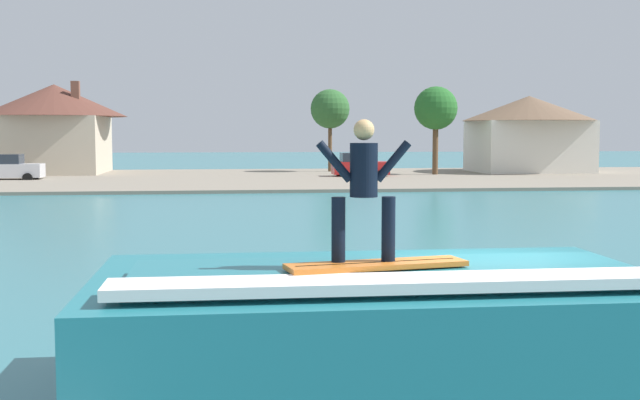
# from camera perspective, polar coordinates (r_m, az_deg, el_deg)

# --- Properties ---
(ground_plane) EXTENTS (260.00, 260.00, 0.00)m
(ground_plane) POSITION_cam_1_polar(r_m,az_deg,el_deg) (11.22, 11.90, -12.04)
(ground_plane) COLOR teal
(wave_crest) EXTENTS (6.89, 3.94, 1.69)m
(wave_crest) POSITION_cam_1_polar(r_m,az_deg,el_deg) (9.99, 4.11, -9.31)
(wave_crest) COLOR teal
(wave_crest) RESTS_ON ground_plane
(surfboard) EXTENTS (2.16, 0.86, 0.06)m
(surfboard) POSITION_cam_1_polar(r_m,az_deg,el_deg) (9.23, 4.06, -4.62)
(surfboard) COLOR orange
(surfboard) RESTS_ON wave_crest
(surfer) EXTENTS (1.10, 0.32, 1.64)m
(surfer) POSITION_cam_1_polar(r_m,az_deg,el_deg) (9.17, 3.13, 1.22)
(surfer) COLOR black
(surfer) RESTS_ON surfboard
(shoreline_bank) EXTENTS (120.00, 25.85, 0.18)m
(shoreline_bank) POSITION_cam_1_polar(r_m,az_deg,el_deg) (56.32, -3.36, 1.56)
(shoreline_bank) COLOR gray
(shoreline_bank) RESTS_ON ground_plane
(car_near_shore) EXTENTS (4.45, 2.08, 1.86)m
(car_near_shore) POSITION_cam_1_polar(r_m,az_deg,el_deg) (57.19, -21.42, 2.14)
(car_near_shore) COLOR silver
(car_near_shore) RESTS_ON ground_plane
(car_far_shore) EXTENTS (3.99, 2.07, 1.86)m
(car_far_shore) POSITION_cam_1_polar(r_m,az_deg,el_deg) (57.47, 2.82, 2.47)
(car_far_shore) COLOR red
(car_far_shore) RESTS_ON ground_plane
(house_with_chimney) EXTENTS (11.01, 11.01, 7.18)m
(house_with_chimney) POSITION_cam_1_polar(r_m,az_deg,el_deg) (65.25, -18.38, 5.22)
(house_with_chimney) COLOR beige
(house_with_chimney) RESTS_ON ground_plane
(house_gabled_white) EXTENTS (10.59, 10.59, 6.21)m
(house_gabled_white) POSITION_cam_1_polar(r_m,az_deg,el_deg) (66.03, 14.64, 4.90)
(house_gabled_white) COLOR silver
(house_gabled_white) RESTS_ON ground_plane
(tree_tall_bare) EXTENTS (3.22, 3.22, 6.73)m
(tree_tall_bare) POSITION_cam_1_polar(r_m,az_deg,el_deg) (60.40, 8.25, 6.44)
(tree_tall_bare) COLOR brown
(tree_tall_bare) RESTS_ON ground_plane
(tree_short_bushy) EXTENTS (3.15, 3.15, 6.78)m
(tree_short_bushy) POSITION_cam_1_polar(r_m,az_deg,el_deg) (64.48, 0.72, 6.47)
(tree_short_bushy) COLOR brown
(tree_short_bushy) RESTS_ON ground_plane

